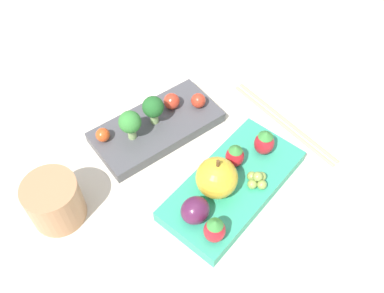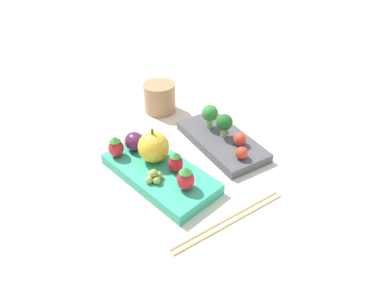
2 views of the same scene
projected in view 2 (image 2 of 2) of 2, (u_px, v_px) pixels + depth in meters
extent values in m
plane|color=beige|center=(191.00, 158.00, 0.65)|extent=(4.00, 4.00, 0.00)
cube|color=#4C4C51|center=(220.00, 140.00, 0.69)|extent=(0.20, 0.11, 0.02)
cube|color=#33A87F|center=(160.00, 173.00, 0.60)|extent=(0.23, 0.13, 0.02)
cylinder|color=#93B770|center=(224.00, 132.00, 0.68)|extent=(0.01, 0.01, 0.02)
sphere|color=#236028|center=(225.00, 122.00, 0.66)|extent=(0.03, 0.03, 0.03)
cylinder|color=#93B770|center=(209.00, 123.00, 0.70)|extent=(0.01, 0.01, 0.02)
sphere|color=#388438|center=(210.00, 113.00, 0.69)|extent=(0.03, 0.03, 0.03)
sphere|color=red|center=(240.00, 139.00, 0.65)|extent=(0.03, 0.03, 0.03)
sphere|color=red|center=(242.00, 153.00, 0.62)|extent=(0.02, 0.02, 0.02)
sphere|color=#DB4C1E|center=(208.00, 112.00, 0.74)|extent=(0.02, 0.02, 0.02)
sphere|color=gold|center=(154.00, 147.00, 0.60)|extent=(0.06, 0.06, 0.06)
cylinder|color=brown|center=(152.00, 132.00, 0.58)|extent=(0.00, 0.00, 0.01)
ellipsoid|color=red|center=(175.00, 163.00, 0.58)|extent=(0.03, 0.03, 0.03)
cone|color=#388438|center=(175.00, 154.00, 0.57)|extent=(0.02, 0.02, 0.01)
ellipsoid|color=red|center=(186.00, 180.00, 0.55)|extent=(0.03, 0.03, 0.04)
cone|color=#388438|center=(185.00, 170.00, 0.53)|extent=(0.02, 0.02, 0.01)
ellipsoid|color=red|center=(116.00, 148.00, 0.62)|extent=(0.03, 0.03, 0.04)
cone|color=#388438|center=(114.00, 139.00, 0.60)|extent=(0.02, 0.02, 0.01)
ellipsoid|color=#511E42|center=(134.00, 141.00, 0.63)|extent=(0.04, 0.04, 0.03)
sphere|color=#8EA84C|center=(157.00, 180.00, 0.56)|extent=(0.01, 0.01, 0.01)
sphere|color=#8EA84C|center=(159.00, 175.00, 0.57)|extent=(0.01, 0.01, 0.01)
sphere|color=#8EA84C|center=(151.00, 174.00, 0.57)|extent=(0.01, 0.01, 0.01)
sphere|color=#8EA84C|center=(149.00, 180.00, 0.56)|extent=(0.01, 0.01, 0.01)
sphere|color=#8EA84C|center=(154.00, 173.00, 0.56)|extent=(0.01, 0.01, 0.01)
cylinder|color=tan|center=(160.00, 98.00, 0.78)|extent=(0.07, 0.07, 0.07)
cylinder|color=tan|center=(231.00, 222.00, 0.52)|extent=(0.02, 0.21, 0.01)
cylinder|color=tan|center=(227.00, 218.00, 0.53)|extent=(0.02, 0.21, 0.01)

